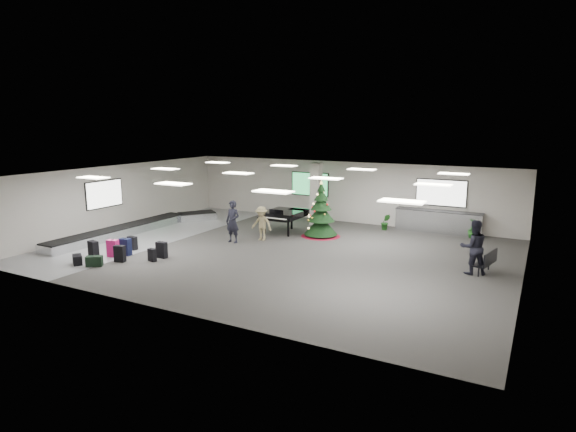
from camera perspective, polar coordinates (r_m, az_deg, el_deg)
The scene contains 21 objects.
ground at distance 19.83m, azimuth -0.94°, elevation -4.25°, with size 18.00×18.00×0.00m, color #32302D.
room_envelope at distance 20.11m, azimuth -0.98°, elevation 2.76°, with size 18.02×14.02×3.21m.
baggage_carousel at distance 24.41m, azimuth -17.34°, elevation -1.32°, with size 2.28×9.71×0.43m.
service_counter at distance 24.20m, azimuth 17.37°, elevation -0.62°, with size 4.05×0.65×1.08m.
suitcase_0 at distance 20.25m, azimuth -22.06°, elevation -3.73°, with size 0.49×0.35×0.72m.
suitcase_1 at distance 19.43m, azimuth -19.31°, elevation -4.24°, with size 0.45×0.30×0.65m.
pink_suitcase at distance 20.22m, azimuth -20.04°, elevation -3.62°, with size 0.47×0.32×0.70m.
suitcase_3 at distance 19.51m, azimuth -14.75°, elevation -3.91°, with size 0.43×0.25×0.66m.
navy_suitcase at distance 20.29m, azimuth -18.71°, elevation -3.49°, with size 0.46×0.29×0.70m.
green_duffel at distance 19.20m, azimuth -21.98°, elevation -4.99°, with size 0.64×0.57×0.40m.
suitcase_7 at distance 19.15m, azimuth -15.81°, elevation -4.47°, with size 0.36×0.24×0.51m.
suitcase_8 at distance 21.06m, azimuth -17.96°, elevation -3.08°, with size 0.39×0.23×0.59m.
black_duffel at distance 19.70m, azimuth -23.69°, elevation -4.76°, with size 0.62×0.56×0.38m.
christmas_tree at distance 22.35m, azimuth 3.92°, elevation -0.15°, with size 1.84×1.84×2.63m.
grand_piano at distance 23.14m, azimuth -0.54°, elevation 0.18°, with size 1.70×2.15×1.22m.
bench at distance 18.30m, azimuth 22.53°, elevation -4.91°, with size 0.71×1.37×0.83m.
traveler_a at distance 21.28m, azimuth -6.57°, elevation -0.67°, with size 0.68×0.45×1.87m, color black.
traveler_b at distance 21.59m, azimuth -3.14°, elevation -0.89°, with size 1.00×0.57×1.54m, color #9B8C60.
traveler_bench at distance 17.94m, azimuth 21.13°, elevation -3.47°, with size 0.94×0.73×1.93m, color black.
potted_plant_left at distance 24.15m, azimuth 11.49°, elevation -0.70°, with size 0.45×0.36×0.81m, color #154014.
potted_plant_right at distance 23.63m, azimuth 21.10°, elevation -1.43°, with size 0.48×0.48×0.85m, color #154014.
Camera 1 is at (9.33, -16.70, 5.23)m, focal length 30.00 mm.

